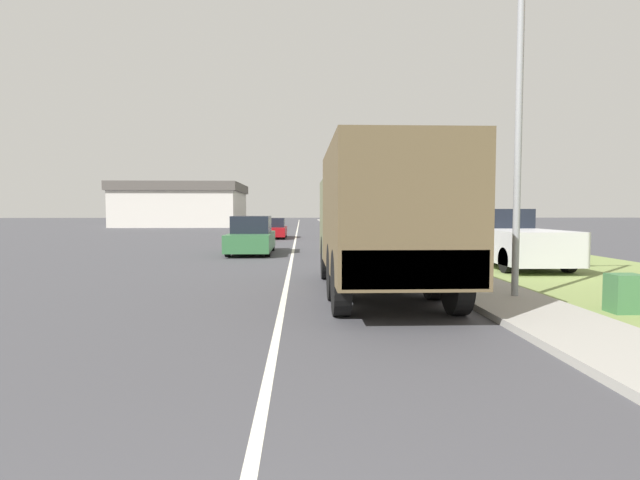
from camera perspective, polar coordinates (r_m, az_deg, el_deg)
ground_plane at (r=40.45m, az=-2.69°, el=0.74°), size 180.00×180.00×0.00m
lane_centre_stripe at (r=40.45m, az=-2.69°, el=0.74°), size 0.12×120.00×0.00m
sidewalk_right at (r=40.66m, az=3.66°, el=0.83°), size 1.80×120.00×0.12m
grass_strip_right at (r=41.34m, az=9.74°, el=0.76°), size 7.00×120.00×0.02m
military_truck at (r=11.02m, az=6.90°, el=2.75°), size 2.38×7.21×3.13m
car_nearest_ahead at (r=21.87m, az=-7.83°, el=0.38°), size 1.81×4.82×1.63m
car_second_ahead at (r=33.97m, az=-5.42°, el=1.28°), size 1.82×4.55×1.37m
pickup_truck at (r=17.96m, az=20.77°, el=0.09°), size 2.10×5.38×1.90m
lamp_post at (r=11.27m, az=21.02°, el=19.23°), size 1.69×0.24×8.33m
utility_box at (r=10.57m, az=31.47°, el=-5.23°), size 0.55×0.45×0.70m
building_distant at (r=62.20m, az=-15.32°, el=3.90°), size 14.09×13.31×5.06m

